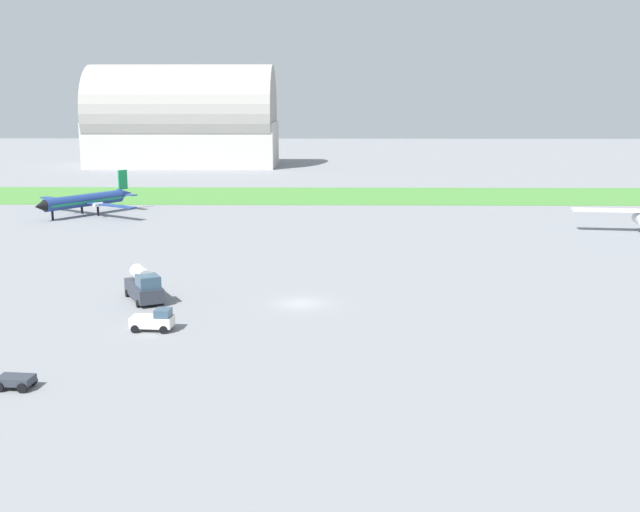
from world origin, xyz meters
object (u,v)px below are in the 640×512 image
Objects in this scene: fuel_truck_midfield at (144,285)px; pushback_tug_by_runway at (154,320)px; baggage_cart_near_gate at (16,381)px; airplane_taxiing_turboprop at (86,200)px.

fuel_truck_midfield reaches higher than pushback_tug_by_runway.
baggage_cart_near_gate is at bearing -35.67° from fuel_truck_midfield.
airplane_taxiing_turboprop is 8.04× the size of baggage_cart_near_gate.
pushback_tug_by_runway is at bearing -9.68° from fuel_truck_midfield.
airplane_taxiing_turboprop is 71.53m from pushback_tug_by_runway.
fuel_truck_midfield is 1.84× the size of pushback_tug_by_runway.
fuel_truck_midfield is 10.49m from pushback_tug_by_runway.
airplane_taxiing_turboprop is 82.75m from baggage_cart_near_gate.
airplane_taxiing_turboprop reaches higher than pushback_tug_by_runway.
baggage_cart_near_gate is (19.83, -80.31, -2.03)m from airplane_taxiing_turboprop.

